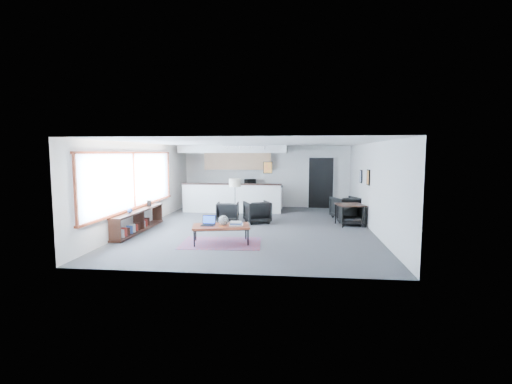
# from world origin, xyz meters

# --- Properties ---
(room) EXTENTS (7.02, 9.02, 2.62)m
(room) POSITION_xyz_m (0.00, 0.00, 1.30)
(room) COLOR #48484B
(room) RESTS_ON ground
(window) EXTENTS (0.10, 5.95, 1.66)m
(window) POSITION_xyz_m (-3.46, -0.90, 1.46)
(window) COLOR #8CBFFF
(window) RESTS_ON room
(console) EXTENTS (0.35, 3.00, 0.80)m
(console) POSITION_xyz_m (-3.30, -1.05, 0.33)
(console) COLOR #321911
(console) RESTS_ON floor
(kitchenette) EXTENTS (4.20, 1.96, 2.60)m
(kitchenette) POSITION_xyz_m (-1.20, 3.71, 1.38)
(kitchenette) COLOR white
(kitchenette) RESTS_ON floor
(doorway) EXTENTS (1.10, 0.12, 2.15)m
(doorway) POSITION_xyz_m (2.30, 4.42, 1.07)
(doorway) COLOR black
(doorway) RESTS_ON room
(track_light) EXTENTS (1.60, 0.07, 0.15)m
(track_light) POSITION_xyz_m (-0.59, 2.20, 2.53)
(track_light) COLOR silver
(track_light) RESTS_ON room
(wall_art_lower) EXTENTS (0.03, 0.38, 0.48)m
(wall_art_lower) POSITION_xyz_m (3.47, 0.40, 1.55)
(wall_art_lower) COLOR black
(wall_art_lower) RESTS_ON room
(wall_art_upper) EXTENTS (0.03, 0.34, 0.44)m
(wall_art_upper) POSITION_xyz_m (3.47, 1.70, 1.50)
(wall_art_upper) COLOR black
(wall_art_upper) RESTS_ON room
(kilim_rug) EXTENTS (2.10, 1.50, 0.01)m
(kilim_rug) POSITION_xyz_m (-0.62, -2.14, 0.01)
(kilim_rug) COLOR #663650
(kilim_rug) RESTS_ON floor
(coffee_table) EXTENTS (1.56, 1.06, 0.47)m
(coffee_table) POSITION_xyz_m (-0.62, -2.14, 0.43)
(coffee_table) COLOR maroon
(coffee_table) RESTS_ON floor
(laptop) EXTENTS (0.34, 0.27, 0.24)m
(laptop) POSITION_xyz_m (-0.94, -2.13, 0.54)
(laptop) COLOR black
(laptop) RESTS_ON coffee_table
(ceramic_pot) EXTENTS (0.25, 0.25, 0.25)m
(ceramic_pot) POSITION_xyz_m (-0.55, -2.12, 0.59)
(ceramic_pot) COLOR gray
(ceramic_pot) RESTS_ON coffee_table
(book_stack) EXTENTS (0.35, 0.29, 0.10)m
(book_stack) POSITION_xyz_m (-0.23, -2.11, 0.51)
(book_stack) COLOR silver
(book_stack) RESTS_ON coffee_table
(coaster) EXTENTS (0.12, 0.12, 0.01)m
(coaster) POSITION_xyz_m (-0.58, -2.31, 0.47)
(coaster) COLOR #E5590C
(coaster) RESTS_ON coffee_table
(armchair_left) EXTENTS (0.75, 0.71, 0.72)m
(armchair_left) POSITION_xyz_m (-1.00, 0.84, 0.36)
(armchair_left) COLOR black
(armchair_left) RESTS_ON floor
(armchair_right) EXTENTS (0.99, 0.97, 0.80)m
(armchair_right) POSITION_xyz_m (0.00, 0.75, 0.40)
(armchair_right) COLOR black
(armchair_right) RESTS_ON floor
(floor_lamp) EXTENTS (0.49, 0.49, 1.42)m
(floor_lamp) POSITION_xyz_m (-0.80, 1.18, 1.23)
(floor_lamp) COLOR black
(floor_lamp) RESTS_ON floor
(dining_table) EXTENTS (0.95, 0.95, 0.68)m
(dining_table) POSITION_xyz_m (2.99, 0.61, 0.62)
(dining_table) COLOR #321911
(dining_table) RESTS_ON floor
(dining_chair_near) EXTENTS (0.64, 0.61, 0.61)m
(dining_chair_near) POSITION_xyz_m (3.00, 0.68, 0.30)
(dining_chair_near) COLOR black
(dining_chair_near) RESTS_ON floor
(dining_chair_far) EXTENTS (0.92, 0.90, 0.73)m
(dining_chair_far) POSITION_xyz_m (3.00, 1.85, 0.36)
(dining_chair_far) COLOR black
(dining_chair_far) RESTS_ON floor
(microwave) EXTENTS (0.51, 0.32, 0.33)m
(microwave) POSITION_xyz_m (-0.65, 4.15, 1.10)
(microwave) COLOR black
(microwave) RESTS_ON kitchenette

